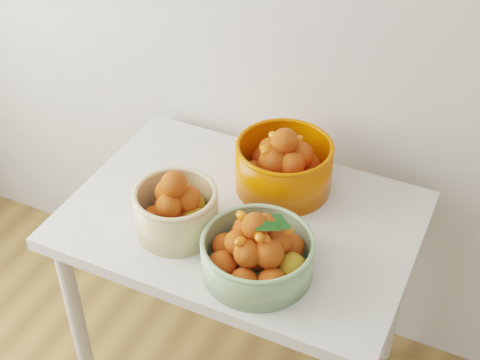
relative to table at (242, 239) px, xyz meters
The scene contains 4 objects.
table is the anchor object (origin of this frame).
bowl_cream 0.26m from the table, 135.75° to the right, with size 0.27×0.27×0.20m.
bowl_green 0.28m from the table, 53.88° to the right, with size 0.37×0.37×0.19m.
bowl_orange 0.26m from the table, 71.45° to the left, with size 0.32×0.32×0.21m.
Camera 1 is at (0.28, 0.28, 2.03)m, focal length 50.00 mm.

